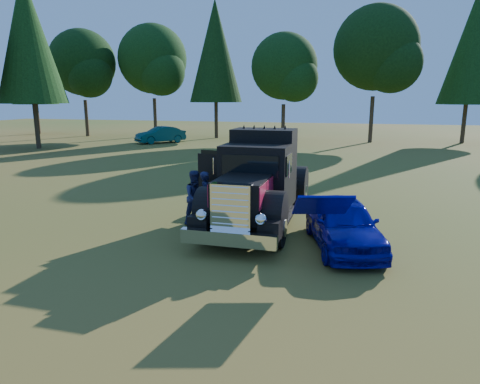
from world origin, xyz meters
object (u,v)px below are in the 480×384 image
(spectator_far, at_px, (196,197))
(spectator_near, at_px, (206,197))
(diamond_t_truck, at_px, (258,185))
(hotrod_coupe, at_px, (343,223))
(distant_teal_car, at_px, (161,135))

(spectator_far, bearing_deg, spectator_near, 12.45)
(diamond_t_truck, bearing_deg, hotrod_coupe, -30.57)
(spectator_far, distance_m, distant_teal_car, 26.09)
(hotrod_coupe, xyz_separation_m, distant_teal_car, (-16.91, 24.07, 0.04))
(distant_teal_car, bearing_deg, hotrod_coupe, -15.92)
(hotrod_coupe, relative_size, distant_teal_car, 0.99)
(spectator_near, bearing_deg, spectator_far, 137.15)
(hotrod_coupe, xyz_separation_m, spectator_near, (-4.43, 1.40, 0.14))
(distant_teal_car, bearing_deg, diamond_t_truck, -18.76)
(spectator_near, bearing_deg, hotrod_coupe, -118.92)
(diamond_t_truck, xyz_separation_m, spectator_near, (-1.67, -0.23, -0.44))
(spectator_near, height_order, distant_teal_car, spectator_near)
(hotrod_coupe, bearing_deg, spectator_near, 162.45)
(diamond_t_truck, height_order, spectator_near, diamond_t_truck)
(diamond_t_truck, distance_m, distant_teal_car, 26.54)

